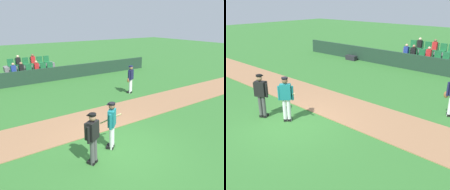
% 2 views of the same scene
% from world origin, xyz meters
% --- Properties ---
extents(ground_plane, '(80.00, 80.00, 0.00)m').
position_xyz_m(ground_plane, '(0.00, 0.00, 0.00)').
color(ground_plane, '#33702D').
extents(infield_dirt_path, '(28.00, 2.44, 0.03)m').
position_xyz_m(infield_dirt_path, '(0.00, 2.64, 0.01)').
color(infield_dirt_path, '#9E704C').
rests_on(infield_dirt_path, ground).
extents(dugout_fence, '(20.00, 0.16, 1.04)m').
position_xyz_m(dugout_fence, '(0.00, 10.52, 0.52)').
color(dugout_fence, '#1E3828').
rests_on(dugout_fence, ground).
extents(stadium_bleachers, '(3.90, 2.10, 1.90)m').
position_xyz_m(stadium_bleachers, '(-0.02, 11.97, 0.51)').
color(stadium_bleachers, slate).
rests_on(stadium_bleachers, ground).
extents(batter_teal_jersey, '(0.72, 0.68, 1.76)m').
position_xyz_m(batter_teal_jersey, '(-0.23, 0.24, 0.97)').
color(batter_teal_jersey, white).
rests_on(batter_teal_jersey, ground).
extents(umpire_home_plate, '(0.54, 0.44, 1.76)m').
position_xyz_m(umpire_home_plate, '(-1.24, -0.19, 1.00)').
color(umpire_home_plate, '#4C4C4C').
rests_on(umpire_home_plate, ground).
extents(equipment_bag, '(0.90, 0.36, 0.36)m').
position_xyz_m(equipment_bag, '(-5.21, 10.07, 0.18)').
color(equipment_bag, '#232328').
rests_on(equipment_bag, ground).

